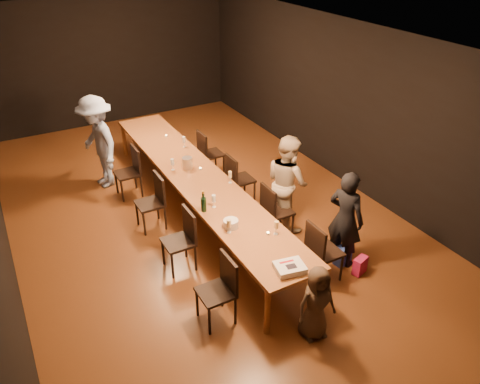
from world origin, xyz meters
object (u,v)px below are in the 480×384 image
chair_left_1 (178,241)px  chair_left_3 (127,173)px  chair_left_2 (150,203)px  birthday_cake (290,268)px  chair_right_2 (241,179)px  man_blue (98,142)px  champagne_bottle (204,201)px  ice_bucket (187,163)px  table (197,178)px  child (316,303)px  plate_stack (231,224)px  chair_right_1 (278,210)px  chair_right_0 (325,251)px  woman_tan (287,182)px  woman_birthday (345,219)px  chair_right_3 (211,153)px  chair_left_0 (216,292)px

chair_left_1 → chair_left_3: 2.40m
chair_left_2 → birthday_cake: size_ratio=2.31×
chair_right_2 → man_blue: size_ratio=0.53×
man_blue → champagne_bottle: 2.99m
ice_bucket → chair_left_1: bearing=-118.6°
table → child: (0.09, -3.20, -0.19)m
table → birthday_cake: birthday_cake is taller
chair_right_2 → plate_stack: size_ratio=4.44×
chair_right_1 → chair_right_2: (0.00, 1.20, 0.00)m
plate_stack → champagne_bottle: 0.59m
plate_stack → champagne_bottle: size_ratio=0.62×
chair_right_0 → woman_tan: bearing=168.0°
table → woman_birthday: 2.59m
chair_right_3 → birthday_cake: size_ratio=2.31×
chair_left_0 → chair_left_1: same height
table → chair_left_0: bearing=-109.5°
chair_left_3 → plate_stack: chair_left_3 is taller
chair_left_1 → woman_tan: 2.04m
table → chair_right_0: 2.56m
chair_right_1 → birthday_cake: chair_right_1 is taller
ice_bucket → plate_stack: bearing=-95.7°
chair_left_2 → child: size_ratio=0.91×
chair_right_0 → ice_bucket: (-0.87, 2.73, 0.38)m
chair_left_3 → birthday_cake: 4.08m
chair_left_1 → woman_tan: (2.00, 0.21, 0.34)m
woman_tan → chair_right_1: bearing=123.9°
woman_birthday → plate_stack: size_ratio=7.20×
chair_right_2 → woman_birthday: size_ratio=0.62×
woman_birthday → child: 1.57m
chair_right_0 → chair_left_1: size_ratio=1.00×
chair_left_3 → woman_birthday: size_ratio=0.62×
woman_tan → ice_bucket: (-1.17, 1.32, 0.05)m
man_blue → table: bearing=23.5°
chair_left_3 → chair_right_1: bearing=-144.7°
chair_left_2 → ice_bucket: ice_bucket is taller
table → ice_bucket: (-0.02, 0.33, 0.15)m
chair_left_2 → plate_stack: 1.77m
woman_tan → child: woman_tan is taller
woman_tan → birthday_cake: (-1.17, -1.78, -0.01)m
man_blue → champagne_bottle: size_ratio=5.21×
chair_left_3 → birthday_cake: size_ratio=2.31×
child → man_blue: bearing=110.2°
chair_right_0 → chair_left_0: same height
chair_left_1 → ice_bucket: ice_bucket is taller
chair_right_0 → chair_right_3: same height
chair_right_0 → chair_right_2: 2.40m
chair_left_2 → champagne_bottle: size_ratio=2.74×
woman_birthday → birthday_cake: 1.44m
chair_right_2 → chair_left_0: 2.94m
woman_birthday → man_blue: bearing=10.7°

